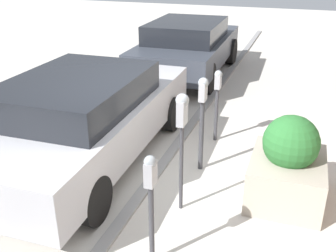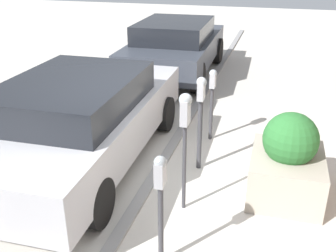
{
  "view_description": "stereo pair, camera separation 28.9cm",
  "coord_description": "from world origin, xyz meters",
  "px_view_note": "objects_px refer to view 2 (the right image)",
  "views": [
    {
      "loc": [
        -4.61,
        -1.76,
        3.05
      ],
      "look_at": [
        0.0,
        -0.15,
        0.88
      ],
      "focal_mm": 42.0,
      "sensor_mm": 36.0,
      "label": 1
    },
    {
      "loc": [
        -4.69,
        -1.48,
        3.05
      ],
      "look_at": [
        0.0,
        -0.15,
        0.88
      ],
      "focal_mm": 42.0,
      "sensor_mm": 36.0,
      "label": 2
    }
  ],
  "objects_px": {
    "planter_box": "(287,163)",
    "parked_car_rear": "(176,46)",
    "parking_meter_fourth": "(212,92)",
    "parking_meter_nearest": "(160,191)",
    "parking_meter_second": "(185,123)",
    "parked_car_middle": "(81,117)",
    "parking_meter_middle": "(201,109)"
  },
  "relations": [
    {
      "from": "planter_box",
      "to": "parked_car_rear",
      "type": "xyz_separation_m",
      "value": [
        5.18,
        2.9,
        0.29
      ]
    },
    {
      "from": "parking_meter_fourth",
      "to": "parked_car_rear",
      "type": "distance_m",
      "value": 4.07
    },
    {
      "from": "parking_meter_nearest",
      "to": "parking_meter_second",
      "type": "relative_size",
      "value": 0.82
    },
    {
      "from": "parking_meter_fourth",
      "to": "parked_car_middle",
      "type": "relative_size",
      "value": 0.27
    },
    {
      "from": "parked_car_middle",
      "to": "parking_meter_fourth",
      "type": "bearing_deg",
      "value": -54.37
    },
    {
      "from": "parked_car_rear",
      "to": "parked_car_middle",
      "type": "bearing_deg",
      "value": 176.64
    },
    {
      "from": "parking_meter_middle",
      "to": "parking_meter_fourth",
      "type": "height_order",
      "value": "parking_meter_middle"
    },
    {
      "from": "parking_meter_second",
      "to": "parking_meter_middle",
      "type": "bearing_deg",
      "value": 1.22
    },
    {
      "from": "parked_car_middle",
      "to": "parking_meter_middle",
      "type": "bearing_deg",
      "value": -82.31
    },
    {
      "from": "parking_meter_middle",
      "to": "parked_car_rear",
      "type": "xyz_separation_m",
      "value": [
        4.78,
        1.63,
        -0.19
      ]
    },
    {
      "from": "parking_meter_nearest",
      "to": "parked_car_rear",
      "type": "distance_m",
      "value": 7.07
    },
    {
      "from": "planter_box",
      "to": "parking_meter_nearest",
      "type": "bearing_deg",
      "value": 143.7
    },
    {
      "from": "parking_meter_nearest",
      "to": "parking_meter_middle",
      "type": "height_order",
      "value": "parking_meter_middle"
    },
    {
      "from": "parking_meter_middle",
      "to": "parking_meter_nearest",
      "type": "bearing_deg",
      "value": -179.34
    },
    {
      "from": "parking_meter_nearest",
      "to": "parked_car_rear",
      "type": "bearing_deg",
      "value": 13.56
    },
    {
      "from": "parked_car_rear",
      "to": "planter_box",
      "type": "bearing_deg",
      "value": -152.3
    },
    {
      "from": "parking_meter_second",
      "to": "parked_car_middle",
      "type": "relative_size",
      "value": 0.33
    },
    {
      "from": "parking_meter_middle",
      "to": "parked_car_rear",
      "type": "relative_size",
      "value": 0.31
    },
    {
      "from": "parking_meter_middle",
      "to": "planter_box",
      "type": "distance_m",
      "value": 1.41
    },
    {
      "from": "parked_car_rear",
      "to": "parking_meter_nearest",
      "type": "bearing_deg",
      "value": -168.02
    },
    {
      "from": "parking_meter_nearest",
      "to": "parked_car_middle",
      "type": "distance_m",
      "value": 2.57
    },
    {
      "from": "planter_box",
      "to": "parked_car_rear",
      "type": "bearing_deg",
      "value": 29.28
    },
    {
      "from": "parking_meter_middle",
      "to": "planter_box",
      "type": "relative_size",
      "value": 1.22
    },
    {
      "from": "parking_meter_nearest",
      "to": "parking_meter_second",
      "type": "bearing_deg",
      "value": 0.08
    },
    {
      "from": "parking_meter_middle",
      "to": "parking_meter_fourth",
      "type": "xyz_separation_m",
      "value": [
        1.05,
        0.01,
        -0.1
      ]
    },
    {
      "from": "parking_meter_second",
      "to": "parking_meter_middle",
      "type": "xyz_separation_m",
      "value": [
        1.07,
        0.02,
        -0.23
      ]
    },
    {
      "from": "planter_box",
      "to": "parking_meter_fourth",
      "type": "bearing_deg",
      "value": 41.47
    },
    {
      "from": "parked_car_rear",
      "to": "parking_meter_middle",
      "type": "bearing_deg",
      "value": -162.73
    },
    {
      "from": "parking_meter_fourth",
      "to": "planter_box",
      "type": "bearing_deg",
      "value": -138.53
    },
    {
      "from": "planter_box",
      "to": "parked_car_rear",
      "type": "distance_m",
      "value": 5.94
    },
    {
      "from": "parking_meter_second",
      "to": "parked_car_middle",
      "type": "bearing_deg",
      "value": 66.5
    },
    {
      "from": "parking_meter_second",
      "to": "planter_box",
      "type": "bearing_deg",
      "value": -61.55
    }
  ]
}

